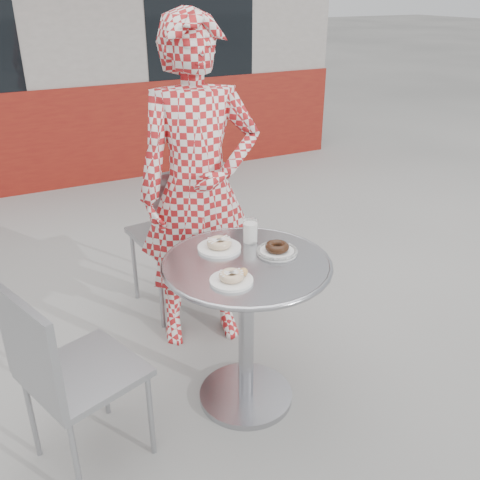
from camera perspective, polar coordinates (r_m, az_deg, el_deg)
name	(u,v)px	position (r m, az deg, el deg)	size (l,w,h in m)	color
ground	(237,396)	(2.84, -0.32, -16.33)	(60.00, 60.00, 0.00)	gray
storefront	(33,23)	(7.52, -21.20, 20.82)	(6.02, 4.55, 3.00)	gray
bistro_table	(246,298)	(2.48, 0.69, -6.22)	(0.77, 0.77, 0.78)	#B0B0B5
chair_far	(177,263)	(3.42, -6.77, -2.46)	(0.51, 0.52, 0.98)	#989BA0
chair_left	(87,408)	(2.47, -16.02, -16.83)	(0.54, 0.54, 0.89)	#989BA0
seated_person	(199,190)	(2.87, -4.38, 5.29)	(0.66, 0.43, 1.81)	#A7191C
plate_far	(219,245)	(2.49, -2.23, -0.55)	(0.20, 0.20, 0.05)	white
plate_near	(232,278)	(2.22, -0.85, -4.04)	(0.18, 0.18, 0.05)	white
plate_checker	(277,250)	(2.47, 3.97, -1.05)	(0.19, 0.19, 0.05)	white
milk_cup	(250,232)	(2.55, 1.11, 0.91)	(0.07, 0.07, 0.12)	white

